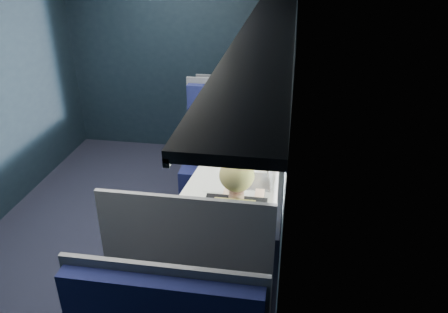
% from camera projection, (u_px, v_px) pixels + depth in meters
% --- Properties ---
extents(ground, '(2.80, 4.20, 0.01)m').
position_uv_depth(ground, '(130.00, 240.00, 4.11)').
color(ground, black).
extents(room_shell, '(3.00, 4.40, 2.40)m').
position_uv_depth(room_shell, '(114.00, 89.00, 3.44)').
color(room_shell, black).
rests_on(room_shell, ground).
extents(table, '(0.62, 1.00, 0.74)m').
position_uv_depth(table, '(240.00, 188.00, 3.66)').
color(table, '#54565E').
rests_on(table, ground).
extents(seat_bay_near, '(1.04, 0.62, 1.26)m').
position_uv_depth(seat_bay_near, '(231.00, 164.00, 4.57)').
color(seat_bay_near, '#0C0F36').
rests_on(seat_bay_near, ground).
extents(seat_bay_far, '(1.04, 0.62, 1.26)m').
position_uv_depth(seat_bay_far, '(197.00, 281.00, 3.03)').
color(seat_bay_far, '#0C0F36').
rests_on(seat_bay_far, ground).
extents(seat_row_front, '(1.04, 0.51, 1.16)m').
position_uv_depth(seat_row_front, '(243.00, 131.00, 5.39)').
color(seat_row_front, '#0C0F36').
rests_on(seat_row_front, ground).
extents(man, '(0.53, 0.56, 1.32)m').
position_uv_depth(man, '(255.00, 147.00, 4.24)').
color(man, black).
rests_on(man, ground).
extents(woman, '(0.53, 0.56, 1.32)m').
position_uv_depth(woman, '(237.00, 233.00, 3.00)').
color(woman, black).
rests_on(woman, ground).
extents(papers, '(0.65, 0.88, 0.01)m').
position_uv_depth(papers, '(224.00, 183.00, 3.58)').
color(papers, white).
rests_on(papers, table).
extents(laptop, '(0.22, 0.29, 0.22)m').
position_uv_depth(laptop, '(263.00, 177.00, 3.56)').
color(laptop, silver).
rests_on(laptop, table).
extents(bottle_small, '(0.06, 0.06, 0.20)m').
position_uv_depth(bottle_small, '(264.00, 151.00, 3.91)').
color(bottle_small, silver).
rests_on(bottle_small, table).
extents(cup, '(0.07, 0.07, 0.09)m').
position_uv_depth(cup, '(278.00, 156.00, 3.93)').
color(cup, white).
rests_on(cup, table).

